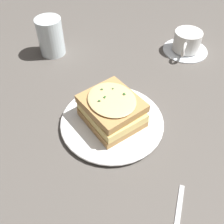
# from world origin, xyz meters

# --- Properties ---
(ground_plane) EXTENTS (2.40, 2.40, 0.00)m
(ground_plane) POSITION_xyz_m (0.00, 0.00, 0.00)
(ground_plane) COLOR #514C47
(dinner_plate) EXTENTS (0.24, 0.24, 0.01)m
(dinner_plate) POSITION_xyz_m (0.01, 0.02, 0.01)
(dinner_plate) COLOR white
(dinner_plate) RESTS_ON ground_plane
(sandwich) EXTENTS (0.12, 0.14, 0.07)m
(sandwich) POSITION_xyz_m (0.01, 0.02, 0.04)
(sandwich) COLOR #B2844C
(sandwich) RESTS_ON dinner_plate
(teacup_with_saucer) EXTENTS (0.14, 0.14, 0.06)m
(teacup_with_saucer) POSITION_xyz_m (0.36, 0.15, 0.03)
(teacup_with_saucer) COLOR white
(teacup_with_saucer) RESTS_ON ground_plane
(water_glass) EXTENTS (0.07, 0.07, 0.11)m
(water_glass) POSITION_xyz_m (0.01, 0.36, 0.05)
(water_glass) COLOR silver
(water_glass) RESTS_ON ground_plane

